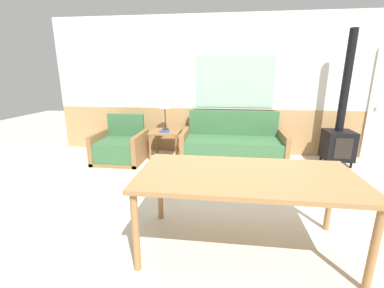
{
  "coord_description": "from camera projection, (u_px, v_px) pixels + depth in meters",
  "views": [
    {
      "loc": [
        -0.09,
        -2.64,
        1.61
      ],
      "look_at": [
        -0.56,
        1.09,
        0.57
      ],
      "focal_mm": 24.0,
      "sensor_mm": 36.0,
      "label": 1
    }
  ],
  "objects": [
    {
      "name": "wood_stove",
      "position": [
        339.0,
        132.0,
        4.58
      ],
      "size": [
        0.48,
        0.47,
        2.33
      ],
      "color": "black",
      "rests_on": "ground_plane"
    },
    {
      "name": "dining_table",
      "position": [
        246.0,
        181.0,
        2.29
      ],
      "size": [
        1.92,
        0.93,
        0.75
      ],
      "color": "#9E7042",
      "rests_on": "ground_plane"
    },
    {
      "name": "wall_back",
      "position": [
        230.0,
        87.0,
        5.09
      ],
      "size": [
        7.2,
        0.09,
        2.7
      ],
      "color": "tan",
      "rests_on": "ground_plane"
    },
    {
      "name": "couch",
      "position": [
        233.0,
        147.0,
        4.85
      ],
      "size": [
        1.89,
        0.83,
        0.91
      ],
      "color": "olive",
      "rests_on": "ground_plane"
    },
    {
      "name": "armchair",
      "position": [
        121.0,
        148.0,
        4.85
      ],
      "size": [
        0.88,
        0.82,
        0.85
      ],
      "rotation": [
        0.0,
        0.0,
        0.23
      ],
      "color": "olive",
      "rests_on": "ground_plane"
    },
    {
      "name": "side_table",
      "position": [
        166.0,
        135.0,
        5.0
      ],
      "size": [
        0.56,
        0.56,
        0.54
      ],
      "color": "olive",
      "rests_on": "ground_plane"
    },
    {
      "name": "book_stack",
      "position": [
        164.0,
        131.0,
        4.87
      ],
      "size": [
        0.17,
        0.11,
        0.02
      ],
      "color": "#234799",
      "rests_on": "side_table"
    },
    {
      "name": "table_lamp",
      "position": [
        165.0,
        105.0,
        4.94
      ],
      "size": [
        0.25,
        0.25,
        0.58
      ],
      "color": "#262628",
      "rests_on": "side_table"
    },
    {
      "name": "ground_plane",
      "position": [
        229.0,
        219.0,
        2.94
      ],
      "size": [
        16.0,
        16.0,
        0.0
      ],
      "primitive_type": "plane",
      "color": "beige"
    }
  ]
}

